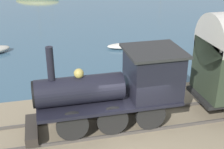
# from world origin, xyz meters

# --- Properties ---
(ground_plane) EXTENTS (200.00, 200.00, 0.00)m
(ground_plane) POSITION_xyz_m (0.00, 0.00, 0.00)
(ground_plane) COLOR #476033
(rail_embankment) EXTENTS (5.89, 56.00, 0.58)m
(rail_embankment) POSITION_xyz_m (0.62, 0.00, 0.23)
(rail_embankment) COLOR #84755B
(rail_embankment) RESTS_ON ground
(steam_locomotive) EXTENTS (2.05, 5.93, 3.35)m
(steam_locomotive) POSITION_xyz_m (0.62, 0.30, 2.26)
(steam_locomotive) COLOR black
(steam_locomotive) RESTS_ON rail_embankment
(rowboat_off_pier) EXTENTS (1.31, 2.81, 0.33)m
(rowboat_off_pier) POSITION_xyz_m (10.57, -2.79, 0.17)
(rowboat_off_pier) COLOR beige
(rowboat_off_pier) RESTS_ON harbor_water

